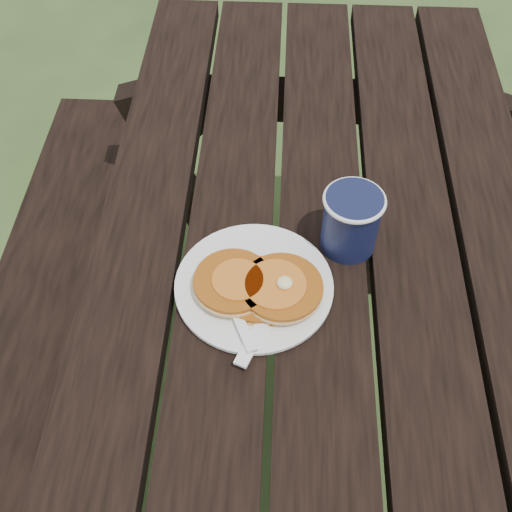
{
  "coord_description": "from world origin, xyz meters",
  "views": [
    {
      "loc": [
        -0.07,
        -0.5,
        1.56
      ],
      "look_at": [
        -0.1,
        0.1,
        0.8
      ],
      "focal_mm": 45.0,
      "sensor_mm": 36.0,
      "label": 1
    }
  ],
  "objects_px": {
    "plate": "(254,286)",
    "pancake_stack": "(259,286)",
    "coffee_cup": "(351,219)",
    "picnic_table": "(307,436)"
  },
  "relations": [
    {
      "from": "picnic_table",
      "to": "pancake_stack",
      "type": "relative_size",
      "value": 9.18
    },
    {
      "from": "pancake_stack",
      "to": "coffee_cup",
      "type": "relative_size",
      "value": 1.82
    },
    {
      "from": "pancake_stack",
      "to": "coffee_cup",
      "type": "distance_m",
      "value": 0.18
    },
    {
      "from": "pancake_stack",
      "to": "picnic_table",
      "type": "bearing_deg",
      "value": -31.7
    },
    {
      "from": "pancake_stack",
      "to": "coffee_cup",
      "type": "height_order",
      "value": "coffee_cup"
    },
    {
      "from": "picnic_table",
      "to": "plate",
      "type": "distance_m",
      "value": 0.41
    },
    {
      "from": "plate",
      "to": "pancake_stack",
      "type": "relative_size",
      "value": 1.21
    },
    {
      "from": "picnic_table",
      "to": "pancake_stack",
      "type": "distance_m",
      "value": 0.42
    },
    {
      "from": "picnic_table",
      "to": "pancake_stack",
      "type": "height_order",
      "value": "pancake_stack"
    },
    {
      "from": "picnic_table",
      "to": "plate",
      "type": "height_order",
      "value": "plate"
    }
  ]
}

